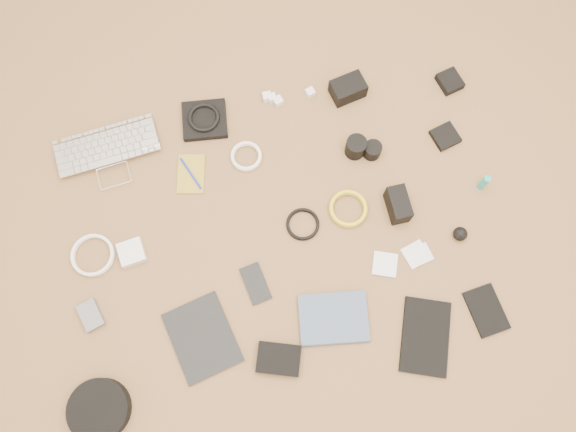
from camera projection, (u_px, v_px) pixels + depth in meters
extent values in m
cube|color=brown|center=(279.00, 232.00, 1.89)|extent=(4.00, 4.00, 0.04)
imported|color=silver|center=(111.00, 160.00, 1.93)|extent=(0.38, 0.28, 0.03)
cube|color=black|center=(205.00, 120.00, 1.97)|extent=(0.17, 0.16, 0.03)
torus|color=black|center=(204.00, 117.00, 1.95)|extent=(0.14, 0.14, 0.01)
cube|color=silver|center=(278.00, 101.00, 1.99)|extent=(0.04, 0.04, 0.03)
cube|color=silver|center=(272.00, 98.00, 1.99)|extent=(0.03, 0.03, 0.03)
cube|color=silver|center=(310.00, 93.00, 2.00)|extent=(0.04, 0.04, 0.03)
cube|color=silver|center=(267.00, 97.00, 1.99)|extent=(0.03, 0.03, 0.03)
cube|color=black|center=(348.00, 89.00, 1.98)|extent=(0.13, 0.10, 0.07)
cube|color=black|center=(450.00, 81.00, 2.01)|extent=(0.09, 0.10, 0.03)
cube|color=olive|center=(191.00, 174.00, 1.92)|extent=(0.12, 0.16, 0.01)
cylinder|color=#1527AC|center=(191.00, 173.00, 1.92)|extent=(0.06, 0.13, 0.01)
torus|color=white|center=(246.00, 157.00, 1.94)|extent=(0.14, 0.14, 0.01)
cylinder|color=black|center=(356.00, 147.00, 1.92)|extent=(0.09, 0.09, 0.08)
cylinder|color=black|center=(372.00, 150.00, 1.92)|extent=(0.08, 0.08, 0.06)
cube|color=black|center=(445.00, 136.00, 1.96)|extent=(0.10, 0.10, 0.02)
cube|color=silver|center=(132.00, 253.00, 1.83)|extent=(0.09, 0.09, 0.03)
torus|color=white|center=(93.00, 256.00, 1.84)|extent=(0.15, 0.15, 0.01)
torus|color=black|center=(303.00, 225.00, 1.87)|extent=(0.14, 0.14, 0.01)
torus|color=gold|center=(348.00, 209.00, 1.88)|extent=(0.16, 0.16, 0.01)
cube|color=black|center=(398.00, 205.00, 1.85)|extent=(0.06, 0.11, 0.08)
cylinder|color=teal|center=(484.00, 183.00, 1.88)|extent=(0.02, 0.02, 0.08)
cube|color=#5E5E63|center=(91.00, 315.00, 1.78)|extent=(0.08, 0.11, 0.03)
cube|color=black|center=(202.00, 338.00, 1.77)|extent=(0.24, 0.28, 0.01)
cube|color=black|center=(256.00, 284.00, 1.82)|extent=(0.09, 0.14, 0.01)
cube|color=silver|center=(385.00, 264.00, 1.83)|extent=(0.10, 0.10, 0.01)
cube|color=silver|center=(416.00, 254.00, 1.84)|extent=(0.09, 0.09, 0.01)
cube|color=silver|center=(421.00, 254.00, 1.84)|extent=(0.07, 0.07, 0.01)
sphere|color=black|center=(460.00, 234.00, 1.84)|extent=(0.06, 0.06, 0.05)
cylinder|color=black|center=(99.00, 409.00, 1.69)|extent=(0.21, 0.21, 0.05)
cube|color=black|center=(279.00, 359.00, 1.74)|extent=(0.16, 0.13, 0.03)
imported|color=#3F506B|center=(336.00, 344.00, 1.76)|extent=(0.24, 0.19, 0.02)
cube|color=black|center=(425.00, 337.00, 1.77)|extent=(0.22, 0.27, 0.02)
cube|color=black|center=(486.00, 310.00, 1.79)|extent=(0.12, 0.16, 0.01)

